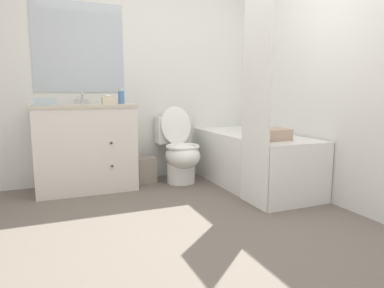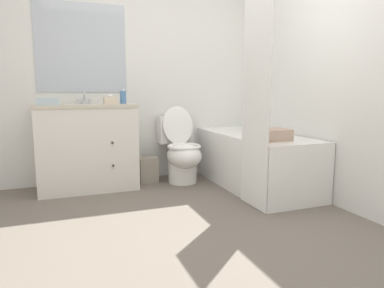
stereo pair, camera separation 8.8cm
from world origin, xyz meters
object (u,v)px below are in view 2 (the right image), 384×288
vanity_cabinet (88,146)px  sink_faucet (84,100)px  wastebasket (148,170)px  tissue_box (110,100)px  hand_towel_folded (48,101)px  bath_towel_folded (271,135)px  soap_dispenser (123,97)px  bathtub (254,160)px  toilet (182,152)px

vanity_cabinet → sink_faucet: sink_faucet is taller
wastebasket → tissue_box: bearing=-173.8°
vanity_cabinet → wastebasket: (0.64, 0.04, -0.31)m
tissue_box → hand_towel_folded: (-0.60, -0.11, -0.00)m
sink_faucet → tissue_box: (0.25, -0.18, 0.00)m
tissue_box → wastebasket: bearing=6.2°
vanity_cabinet → hand_towel_folded: hand_towel_folded is taller
hand_towel_folded → bath_towel_folded: hand_towel_folded is taller
vanity_cabinet → soap_dispenser: (0.39, 0.04, 0.50)m
bathtub → bath_towel_folded: 0.60m
vanity_cabinet → hand_towel_folded: 0.60m
tissue_box → soap_dispenser: (0.14, 0.04, 0.03)m
sink_faucet → toilet: 1.19m
sink_faucet → tissue_box: 0.31m
wastebasket → bath_towel_folded: bearing=-49.4°
tissue_box → bath_towel_folded: tissue_box is taller
vanity_cabinet → wastebasket: 0.72m
sink_faucet → wastebasket: bearing=-12.2°
wastebasket → hand_towel_folded: 1.27m
vanity_cabinet → tissue_box: size_ratio=7.71×
hand_towel_folded → tissue_box: bearing=10.1°
vanity_cabinet → tissue_box: 0.53m
vanity_cabinet → toilet: 1.01m
sink_faucet → toilet: sink_faucet is taller
bathtub → soap_dispenser: size_ratio=9.73×
sink_faucet → soap_dispenser: 0.41m
soap_dispenser → hand_towel_folded: size_ratio=0.78×
toilet → bath_towel_folded: toilet is taller
wastebasket → bathtub: bearing=-29.5°
vanity_cabinet → sink_faucet: size_ratio=7.00×
sink_faucet → soap_dispenser: soap_dispenser is taller
bathtub → hand_towel_folded: hand_towel_folded is taller
vanity_cabinet → bathtub: (1.67, -0.54, -0.16)m
tissue_box → soap_dispenser: 0.15m
bath_towel_folded → vanity_cabinet: bearing=146.8°
bathtub → hand_towel_folded: 2.16m
soap_dispenser → bath_towel_folded: 1.61m
sink_faucet → vanity_cabinet: bearing=-90.0°
bathtub → soap_dispenser: (-1.28, 0.58, 0.67)m
tissue_box → soap_dispenser: bearing=16.1°
wastebasket → soap_dispenser: bearing=-179.5°
wastebasket → soap_dispenser: soap_dispenser is taller
bathtub → sink_faucet: bearing=156.7°
vanity_cabinet → toilet: (1.00, -0.09, -0.11)m
vanity_cabinet → soap_dispenser: bearing=6.0°
tissue_box → hand_towel_folded: 0.61m
hand_towel_folded → sink_faucet: bearing=39.4°
tissue_box → bath_towel_folded: size_ratio=0.40×
toilet → hand_towel_folded: (-1.35, -0.02, 0.58)m
tissue_box → toilet: bearing=-6.5°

